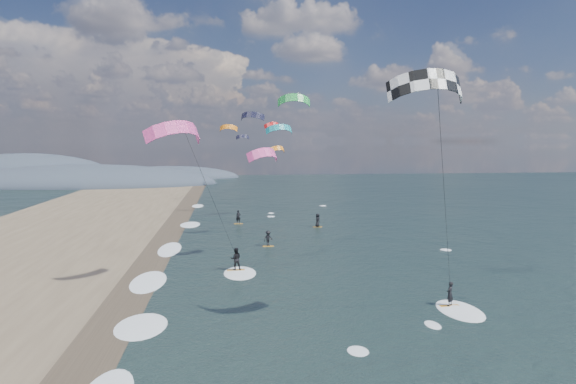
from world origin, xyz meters
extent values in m
plane|color=black|center=(0.00, 0.00, 0.00)|extent=(260.00, 260.00, 0.00)
cube|color=#382D23|center=(-12.00, 10.00, 0.00)|extent=(3.00, 240.00, 0.00)
ellipsoid|color=#3D4756|center=(-58.00, 112.00, 0.00)|extent=(48.00, 20.00, 15.00)
ellipsoid|color=#3D4756|center=(-40.00, 100.00, 0.00)|extent=(64.00, 24.00, 10.00)
ellipsoid|color=#3D4756|center=(-22.00, 120.00, 0.00)|extent=(40.00, 18.00, 7.00)
cube|color=#C38222|center=(8.83, 6.98, 0.03)|extent=(1.28, 0.38, 0.05)
imported|color=black|center=(8.83, 6.98, 0.84)|extent=(0.68, 0.65, 1.57)
ellipsoid|color=white|center=(9.13, 6.18, 0.00)|extent=(2.60, 4.20, 0.12)
cylinder|color=black|center=(6.83, 3.98, 7.42)|extent=(0.02, 0.02, 14.21)
cube|color=#C38222|center=(-4.64, 17.34, 0.03)|extent=(1.45, 0.44, 0.07)
imported|color=black|center=(-4.64, 17.34, 0.98)|extent=(0.93, 0.74, 1.84)
ellipsoid|color=white|center=(-4.34, 16.54, 0.00)|extent=(2.60, 4.20, 0.12)
cylinder|color=black|center=(-6.39, 14.34, 6.41)|extent=(0.02, 0.02, 12.36)
cube|color=#C38222|center=(-1.25, 26.14, 0.03)|extent=(1.10, 0.35, 0.05)
imported|color=black|center=(-1.25, 26.14, 0.84)|extent=(1.17, 1.02, 1.57)
cube|color=#C38222|center=(5.73, 36.36, 0.03)|extent=(1.10, 0.35, 0.05)
imported|color=black|center=(5.73, 36.36, 0.86)|extent=(0.91, 0.94, 1.63)
cube|color=#C38222|center=(-3.94, 39.88, 0.03)|extent=(1.10, 0.35, 0.05)
imported|color=black|center=(-3.94, 39.88, 0.91)|extent=(0.68, 0.51, 1.72)
ellipsoid|color=white|center=(-10.80, 6.00, 0.00)|extent=(2.40, 5.40, 0.11)
ellipsoid|color=white|center=(-10.80, 15.00, 0.00)|extent=(2.40, 5.40, 0.11)
ellipsoid|color=white|center=(-10.80, 26.00, 0.00)|extent=(2.40, 5.40, 0.11)
ellipsoid|color=white|center=(-10.80, 40.00, 0.00)|extent=(2.40, 5.40, 0.11)
ellipsoid|color=white|center=(-10.80, 58.00, 0.00)|extent=(2.40, 5.40, 0.11)
camera|label=1|loc=(-5.18, -21.43, 10.55)|focal=30.00mm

